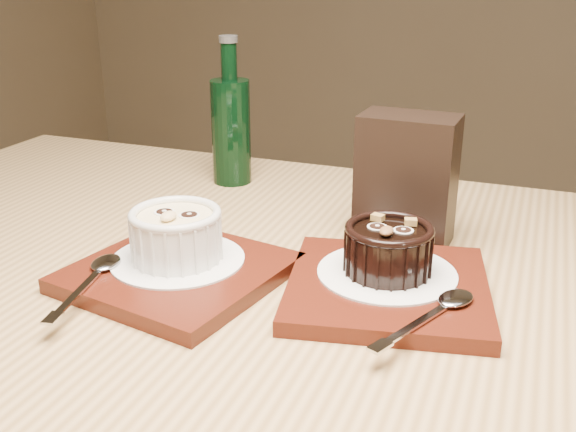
% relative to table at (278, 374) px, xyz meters
% --- Properties ---
extents(table, '(1.20, 0.80, 0.75)m').
position_rel_table_xyz_m(table, '(0.00, 0.00, 0.00)').
color(table, olive).
rests_on(table, ground).
extents(tray_left, '(0.21, 0.21, 0.01)m').
position_rel_table_xyz_m(tray_left, '(-0.10, -0.01, 0.10)').
color(tray_left, '#4E180D').
rests_on(tray_left, table).
extents(doily_left, '(0.13, 0.13, 0.00)m').
position_rel_table_xyz_m(doily_left, '(-0.10, 0.00, 0.11)').
color(doily_left, white).
rests_on(doily_left, tray_left).
extents(ramekin_white, '(0.09, 0.09, 0.05)m').
position_rel_table_xyz_m(ramekin_white, '(-0.10, 0.00, 0.13)').
color(ramekin_white, silver).
rests_on(ramekin_white, doily_left).
extents(spoon_left, '(0.05, 0.14, 0.01)m').
position_rel_table_xyz_m(spoon_left, '(-0.15, -0.07, 0.11)').
color(spoon_left, silver).
rests_on(spoon_left, tray_left).
extents(tray_right, '(0.21, 0.21, 0.01)m').
position_rel_table_xyz_m(tray_right, '(0.10, 0.03, 0.10)').
color(tray_right, '#4E180D').
rests_on(tray_right, table).
extents(doily_right, '(0.13, 0.13, 0.00)m').
position_rel_table_xyz_m(doily_right, '(0.09, 0.04, 0.11)').
color(doily_right, white).
rests_on(doily_right, tray_right).
extents(ramekin_dark, '(0.08, 0.08, 0.05)m').
position_rel_table_xyz_m(ramekin_dark, '(0.09, 0.04, 0.13)').
color(ramekin_dark, black).
rests_on(ramekin_dark, doily_right).
extents(spoon_right, '(0.08, 0.13, 0.01)m').
position_rel_table_xyz_m(spoon_right, '(0.15, -0.02, 0.11)').
color(spoon_right, silver).
rests_on(spoon_right, tray_right).
extents(condiment_stand, '(0.10, 0.06, 0.14)m').
position_rel_table_xyz_m(condiment_stand, '(0.08, 0.16, 0.16)').
color(condiment_stand, black).
rests_on(condiment_stand, table).
extents(green_bottle, '(0.05, 0.05, 0.20)m').
position_rel_table_xyz_m(green_bottle, '(-0.18, 0.28, 0.17)').
color(green_bottle, black).
rests_on(green_bottle, table).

